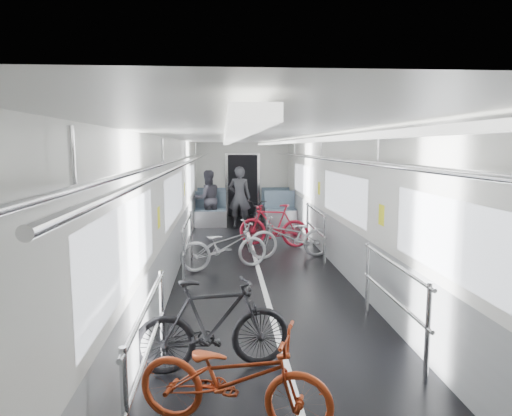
# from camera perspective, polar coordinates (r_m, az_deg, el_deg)

# --- Properties ---
(car_shell) EXTENTS (3.02, 14.01, 2.41)m
(car_shell) POSITION_cam_1_polar(r_m,az_deg,el_deg) (9.75, -0.36, 1.00)
(car_shell) COLOR black
(car_shell) RESTS_ON ground
(bike_left_near) EXTENTS (1.70, 1.02, 0.84)m
(bike_left_near) POSITION_cam_1_polar(r_m,az_deg,el_deg) (3.89, -2.85, -20.43)
(bike_left_near) COLOR #9D3213
(bike_left_near) RESTS_ON floor
(bike_left_mid) EXTENTS (1.64, 0.68, 0.96)m
(bike_left_mid) POSITION_cam_1_polar(r_m,az_deg,el_deg) (4.75, -5.33, -14.31)
(bike_left_mid) COLOR black
(bike_left_mid) RESTS_ON floor
(bike_left_far) EXTENTS (1.77, 1.07, 0.88)m
(bike_left_far) POSITION_cam_1_polar(r_m,az_deg,el_deg) (8.48, -3.98, -4.73)
(bike_left_far) COLOR #A4A5A9
(bike_left_far) RESTS_ON floor
(bike_right_mid) EXTENTS (1.80, 0.87, 0.91)m
(bike_right_mid) POSITION_cam_1_polar(r_m,az_deg,el_deg) (9.32, 4.35, -3.52)
(bike_right_mid) COLOR #A2A1A5
(bike_right_mid) RESTS_ON floor
(bike_right_far) EXTENTS (1.68, 0.94, 0.97)m
(bike_right_far) POSITION_cam_1_polar(r_m,az_deg,el_deg) (10.39, 2.23, -2.16)
(bike_right_far) COLOR #AA1428
(bike_right_far) RESTS_ON floor
(bike_aisle) EXTENTS (0.69, 1.58, 0.81)m
(bike_aisle) POSITION_cam_1_polar(r_m,az_deg,el_deg) (12.85, 0.16, -0.65)
(bike_aisle) COLOR black
(bike_aisle) RESTS_ON floor
(person_standing) EXTENTS (0.70, 0.53, 1.73)m
(person_standing) POSITION_cam_1_polar(r_m,az_deg,el_deg) (12.77, -2.07, 1.38)
(person_standing) COLOR black
(person_standing) RESTS_ON floor
(person_seated) EXTENTS (0.93, 0.82, 1.61)m
(person_seated) POSITION_cam_1_polar(r_m,az_deg,el_deg) (12.98, -6.07, 1.18)
(person_seated) COLOR #29272E
(person_seated) RESTS_ON floor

